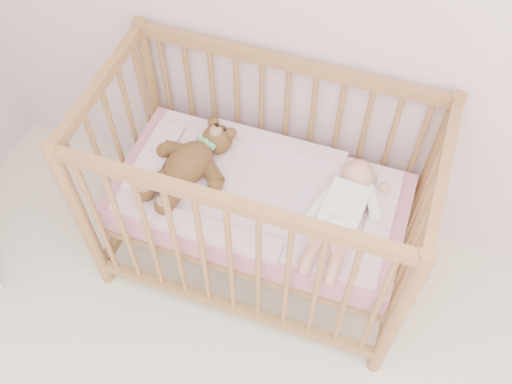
% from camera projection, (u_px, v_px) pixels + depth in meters
% --- Properties ---
extents(crib, '(1.36, 0.76, 1.00)m').
position_uv_depth(crib, '(260.00, 199.00, 2.42)').
color(crib, '#9B6F42').
rests_on(crib, floor).
extents(mattress, '(1.22, 0.62, 0.13)m').
position_uv_depth(mattress, '(260.00, 201.00, 2.43)').
color(mattress, pink).
rests_on(mattress, crib).
extents(blanket, '(1.10, 0.58, 0.06)m').
position_uv_depth(blanket, '(260.00, 191.00, 2.37)').
color(blanket, pink).
rests_on(blanket, mattress).
extents(baby, '(0.33, 0.62, 0.14)m').
position_uv_depth(baby, '(344.00, 208.00, 2.23)').
color(baby, white).
rests_on(baby, blanket).
extents(teddy_bear, '(0.52, 0.62, 0.14)m').
position_uv_depth(teddy_bear, '(189.00, 163.00, 2.35)').
color(teddy_bear, brown).
rests_on(teddy_bear, blanket).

